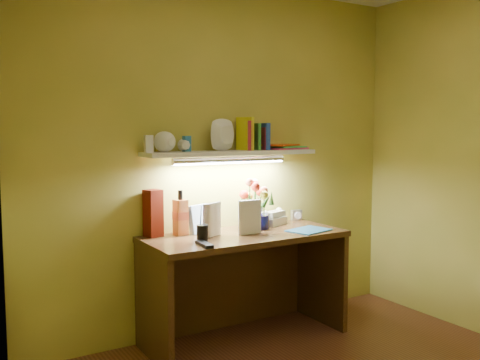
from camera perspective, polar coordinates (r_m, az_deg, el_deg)
name	(u,v)px	position (r m, az deg, el deg)	size (l,w,h in m)	color
desk	(245,287)	(3.79, 0.53, -11.31)	(1.40, 0.60, 0.75)	#311F0D
flower_bouquet	(255,204)	(3.86, 1.62, -2.60)	(0.22, 0.22, 0.35)	#090735
telephone	(272,217)	(4.04, 3.44, -3.94)	(0.20, 0.15, 0.12)	beige
desk_clock	(296,215)	(4.25, 6.04, -3.75)	(0.08, 0.04, 0.08)	silver
whisky_bottle	(180,212)	(3.66, -6.37, -3.46)	(0.08, 0.08, 0.31)	#BA5620
whisky_box	(153,213)	(3.62, -9.25, -3.51)	(0.10, 0.10, 0.32)	#5B1306
pen_cup	(202,227)	(3.44, -4.03, -5.07)	(0.07, 0.07, 0.18)	black
art_card	(200,219)	(3.72, -4.33, -4.14)	(0.20, 0.04, 0.20)	white
tv_remote	(204,244)	(3.33, -3.83, -6.84)	(0.05, 0.18, 0.02)	black
blue_folder	(309,230)	(3.83, 7.35, -5.33)	(0.29, 0.21, 0.01)	teal
desk_book_a	(204,222)	(3.51, -3.82, -4.45)	(0.17, 0.02, 0.23)	silver
desk_book_b	(239,218)	(3.61, -0.13, -4.09)	(0.17, 0.02, 0.24)	white
wall_shelf	(233,147)	(3.79, -0.75, 3.51)	(1.31, 0.33, 0.27)	white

